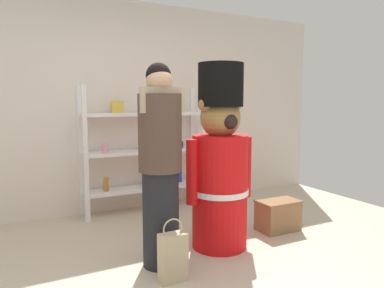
# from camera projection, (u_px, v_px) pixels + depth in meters

# --- Properties ---
(ground_plane) EXTENTS (6.40, 6.40, 0.00)m
(ground_plane) POSITION_uv_depth(u_px,v_px,m) (182.00, 288.00, 2.64)
(ground_plane) COLOR beige
(back_wall) EXTENTS (6.40, 0.12, 2.60)m
(back_wall) POSITION_uv_depth(u_px,v_px,m) (104.00, 107.00, 4.43)
(back_wall) COLOR silver
(back_wall) RESTS_ON ground_plane
(merchandise_shelf) EXTENTS (1.55, 0.35, 1.56)m
(merchandise_shelf) POSITION_uv_depth(u_px,v_px,m) (144.00, 149.00, 4.50)
(merchandise_shelf) COLOR white
(merchandise_shelf) RESTS_ON ground_plane
(teddy_bear_guard) EXTENTS (0.69, 0.54, 1.71)m
(teddy_bear_guard) POSITION_uv_depth(u_px,v_px,m) (220.00, 165.00, 3.32)
(teddy_bear_guard) COLOR red
(teddy_bear_guard) RESTS_ON ground_plane
(person_shopper) EXTENTS (0.37, 0.35, 1.67)m
(person_shopper) POSITION_uv_depth(u_px,v_px,m) (160.00, 163.00, 2.92)
(person_shopper) COLOR black
(person_shopper) RESTS_ON ground_plane
(shopping_bag) EXTENTS (0.21, 0.11, 0.49)m
(shopping_bag) POSITION_uv_depth(u_px,v_px,m) (173.00, 257.00, 2.72)
(shopping_bag) COLOR #C1AD89
(shopping_bag) RESTS_ON ground_plane
(display_crate) EXTENTS (0.44, 0.29, 0.33)m
(display_crate) POSITION_uv_depth(u_px,v_px,m) (278.00, 215.00, 3.82)
(display_crate) COLOR olive
(display_crate) RESTS_ON ground_plane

